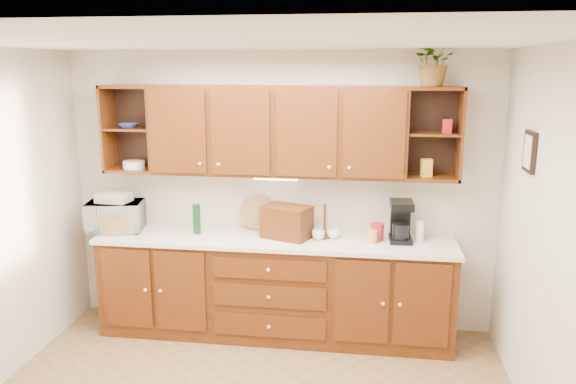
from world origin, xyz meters
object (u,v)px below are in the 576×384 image
(bread_box, at_px, (287,222))
(potted_plant, at_px, (435,61))
(coffee_maker, at_px, (401,222))
(microwave, at_px, (115,216))

(bread_box, bearing_deg, potted_plant, 24.62)
(bread_box, height_order, coffee_maker, coffee_maker)
(microwave, bearing_deg, potted_plant, -8.19)
(potted_plant, bearing_deg, microwave, -178.51)
(coffee_maker, bearing_deg, potted_plant, 2.04)
(bread_box, distance_m, potted_plant, 1.87)
(bread_box, xyz_separation_m, potted_plant, (1.23, 0.07, 1.41))
(potted_plant, bearing_deg, coffee_maker, -175.49)
(microwave, height_order, potted_plant, potted_plant)
(bread_box, bearing_deg, microwave, -158.47)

